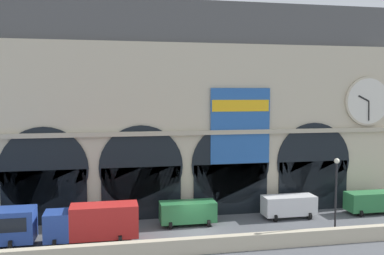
{
  "coord_description": "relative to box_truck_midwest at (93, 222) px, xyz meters",
  "views": [
    {
      "loc": [
        -7.51,
        -35.66,
        12.31
      ],
      "look_at": [
        0.5,
        5.0,
        8.92
      ],
      "focal_mm": 39.61,
      "sensor_mm": 36.0,
      "label": 1
    }
  ],
  "objects": [
    {
      "name": "station_building",
      "position": [
        8.94,
        8.35,
        8.71
      ],
      "size": [
        46.75,
        5.83,
        21.41
      ],
      "color": "beige",
      "rests_on": "ground"
    },
    {
      "name": "box_truck_midwest",
      "position": [
        0.0,
        0.0,
        0.0
      ],
      "size": [
        7.5,
        2.91,
        3.12
      ],
      "color": "#28479E",
      "rests_on": "ground"
    },
    {
      "name": "van_center",
      "position": [
        8.49,
        3.01,
        -0.45
      ],
      "size": [
        5.2,
        2.48,
        2.2
      ],
      "color": "#2D7A42",
      "rests_on": "ground"
    },
    {
      "name": "ground_plane",
      "position": [
        8.9,
        0.64,
        -1.7
      ],
      "size": [
        200.0,
        200.0,
        0.0
      ],
      "primitive_type": "plane",
      "color": "#54565B"
    },
    {
      "name": "van_east",
      "position": [
        27.64,
        3.16,
        -0.45
      ],
      "size": [
        5.2,
        2.48,
        2.2
      ],
      "color": "#2D7A42",
      "rests_on": "ground"
    },
    {
      "name": "van_mideast",
      "position": [
        18.69,
        3.32,
        -0.45
      ],
      "size": [
        5.2,
        2.48,
        2.2
      ],
      "color": "white",
      "rests_on": "ground"
    },
    {
      "name": "street_lamp_quayside",
      "position": [
        19.92,
        -3.24,
        2.71
      ],
      "size": [
        0.44,
        0.44,
        6.9
      ],
      "color": "black",
      "rests_on": "ground"
    },
    {
      "name": "quay_parapet_wall",
      "position": [
        8.9,
        -4.04,
        -1.08
      ],
      "size": [
        90.0,
        0.7,
        1.23
      ],
      "primitive_type": "cube",
      "color": "beige",
      "rests_on": "ground"
    }
  ]
}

